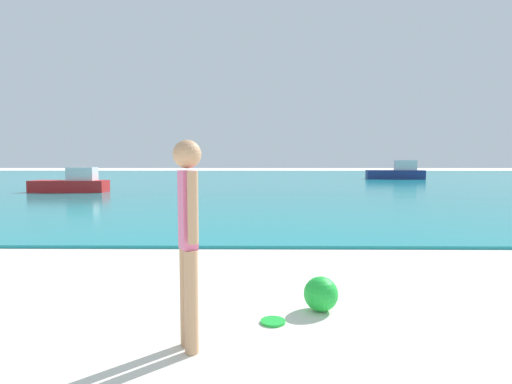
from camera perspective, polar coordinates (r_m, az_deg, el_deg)
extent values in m
cube|color=teal|center=(37.16, 0.90, 1.97)|extent=(160.00, 60.00, 0.06)
cylinder|color=tan|center=(3.58, -9.82, -14.42)|extent=(0.11, 0.11, 0.86)
cylinder|color=tan|center=(3.44, -9.19, -15.20)|extent=(0.11, 0.11, 0.86)
cube|color=pink|center=(3.34, -9.67, -2.52)|extent=(0.19, 0.23, 0.64)
sphere|color=tan|center=(3.32, -9.77, 5.33)|extent=(0.23, 0.23, 0.23)
cylinder|color=tan|center=(3.49, -10.32, -1.64)|extent=(0.09, 0.09, 0.57)
cylinder|color=tan|center=(3.18, -8.98, -2.20)|extent=(0.09, 0.09, 0.57)
cylinder|color=green|center=(4.13, 2.43, -17.94)|extent=(0.24, 0.24, 0.03)
cube|color=red|center=(22.03, -25.02, 0.75)|extent=(3.66, 1.25, 0.58)
cube|color=silver|center=(21.74, -23.50, 2.39)|extent=(1.33, 0.84, 0.65)
cube|color=navy|center=(36.93, 19.13, 2.36)|extent=(4.96, 2.14, 0.77)
cube|color=silver|center=(37.09, 20.48, 3.59)|extent=(1.85, 1.29, 0.86)
sphere|color=green|center=(4.42, 9.22, -14.11)|extent=(0.36, 0.36, 0.36)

